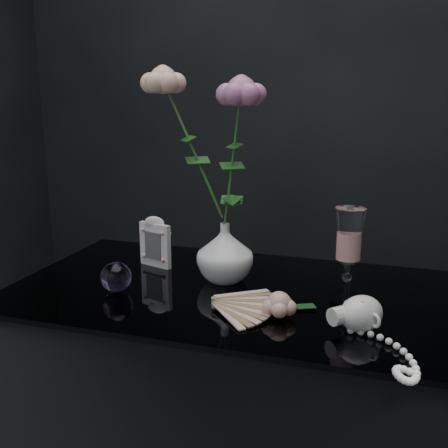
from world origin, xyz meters
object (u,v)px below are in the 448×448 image
(vase, at_px, (225,252))
(loose_rose, at_px, (279,304))
(paperweight, at_px, (116,277))
(pearl_jar, at_px, (361,312))
(wine_glass, at_px, (348,257))
(picture_frame, at_px, (155,241))

(vase, xyz_separation_m, loose_rose, (0.17, -0.17, -0.04))
(vase, distance_m, paperweight, 0.26)
(paperweight, height_order, loose_rose, paperweight)
(loose_rose, relative_size, pearl_jar, 0.61)
(wine_glass, bearing_deg, loose_rose, -137.54)
(wine_glass, bearing_deg, pearl_jar, -72.93)
(vase, bearing_deg, loose_rose, -44.91)
(picture_frame, xyz_separation_m, paperweight, (-0.01, -0.20, -0.03))
(wine_glass, relative_size, loose_rose, 1.36)
(vase, relative_size, paperweight, 2.03)
(vase, height_order, paperweight, vase)
(wine_glass, height_order, picture_frame, wine_glass)
(vase, relative_size, loose_rose, 0.92)
(loose_rose, xyz_separation_m, pearl_jar, (0.16, -0.02, 0.01))
(vase, height_order, picture_frame, vase)
(loose_rose, bearing_deg, vase, 139.16)
(pearl_jar, bearing_deg, wine_glass, 150.75)
(vase, xyz_separation_m, picture_frame, (-0.21, 0.05, -0.00))
(wine_glass, xyz_separation_m, picture_frame, (-0.50, 0.11, -0.04))
(loose_rose, bearing_deg, paperweight, -179.40)
(wine_glass, distance_m, picture_frame, 0.51)
(vase, distance_m, loose_rose, 0.24)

